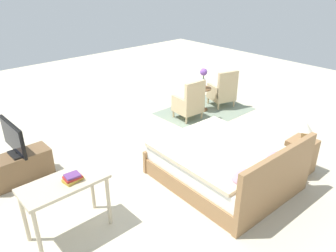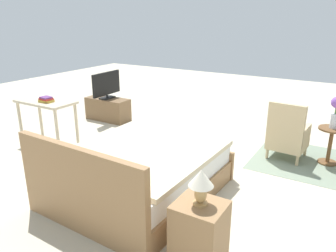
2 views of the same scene
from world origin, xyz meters
name	(u,v)px [view 1 (image 1 of 2)]	position (x,y,z in m)	size (l,w,h in m)	color
ground_plane	(170,156)	(0.00, 0.00, 0.00)	(16.00, 16.00, 0.00)	beige
floor_rug	(205,111)	(-2.05, -0.99, 0.00)	(2.10, 1.50, 0.01)	gray
bed	(225,166)	(-0.12, 1.17, 0.30)	(1.75, 2.05, 0.96)	#997047
armchair_by_window_left	(223,92)	(-2.63, -0.94, 0.38)	(0.67, 0.67, 0.92)	#CCB284
armchair_by_window_right	(190,103)	(-1.45, -0.93, 0.38)	(0.58, 0.58, 0.92)	#CCB284
side_table	(202,96)	(-2.05, -1.09, 0.36)	(0.40, 0.40, 0.57)	brown
flower_vase	(203,76)	(-2.05, -1.09, 0.86)	(0.17, 0.17, 0.48)	silver
nightstand	(300,156)	(-1.29, 1.82, 0.29)	(0.44, 0.41, 0.59)	#997047
table_lamp	(306,129)	(-1.29, 1.82, 0.80)	(0.22, 0.22, 0.33)	tan
tv_stand	(20,167)	(2.29, -1.05, 0.24)	(0.96, 0.40, 0.48)	brown
tv_flatscreen	(13,138)	(2.29, -1.05, 0.77)	(0.21, 0.82, 0.56)	black
vanity_desk	(65,190)	(2.24, 0.55, 0.66)	(1.04, 0.52, 0.78)	beige
book_stack	(73,178)	(2.14, 0.61, 0.82)	(0.24, 0.18, 0.09)	#B79333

